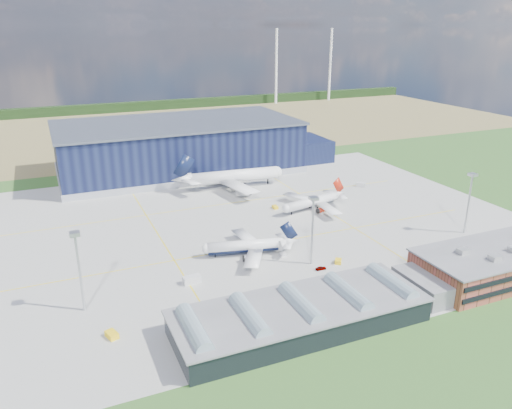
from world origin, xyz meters
The scene contains 23 objects.
ground centered at (0.00, 0.00, 0.00)m, with size 600.00×600.00×0.00m, color #244B1C.
apron centered at (0.00, 10.00, 0.03)m, with size 220.00×160.00×0.08m.
farmland centered at (0.00, 220.00, 0.00)m, with size 600.00×220.00×0.01m, color olive.
treeline centered at (0.00, 300.00, 4.00)m, with size 600.00×8.00×8.00m, color black.
hangar centered at (2.81, 94.80, 11.62)m, with size 145.00×62.00×26.10m.
ops_building centered at (55.01, -60.00, 4.79)m, with size 46.00×23.00×10.90m.
glass_concourse centered at (-6.45, -60.00, 3.69)m, with size 78.00×23.00×8.60m.
light_mast_west centered at (-60.00, -30.00, 15.43)m, with size 2.60×2.60×23.00m.
light_mast_center centered at (10.00, -30.00, 15.43)m, with size 2.60×2.60×23.00m.
light_mast_east centered at (75.00, -30.00, 15.43)m, with size 2.60×2.60×23.00m.
airliner_navy centered at (-6.74, -15.49, 5.43)m, with size 33.29×32.56×10.85m, color white, non-canonical shape.
airliner_red centered at (34.82, 13.87, 5.59)m, with size 34.28×33.53×11.18m, color white, non-canonical shape.
airliner_widebody centered at (16.13, 55.00, 8.79)m, with size 53.91×52.74×17.58m, color white, non-canonical shape.
gse_tug_a centered at (-55.02, -45.78, 0.76)m, with size 2.23×3.65×1.52m, color yellow.
gse_tug_b centered at (18.39, -32.98, 0.65)m, with size 2.01×3.02×1.31m, color yellow.
gse_van_a centered at (-28.97, -27.00, 1.18)m, with size 2.35×5.39×2.35m, color silver.
gse_van_b centered at (72.13, 32.25, 1.00)m, with size 2.00×4.36×2.00m, color silver.
gse_tug_c centered at (21.54, 21.29, 0.65)m, with size 1.86×2.98×1.30m, color yellow.
gse_cart_b centered at (35.78, 8.60, 0.61)m, with size 1.88×2.82×1.22m, color silver.
gse_van_c centered at (62.50, -46.00, 1.35)m, with size 2.69×5.61×2.69m, color silver.
airstair centered at (4.33, -18.63, 1.68)m, with size 2.10×5.25×3.36m, color silver.
car_a centered at (10.89, -34.83, 0.59)m, with size 1.40×3.48×1.19m, color #99999E.
car_b centered at (11.86, -48.00, 0.54)m, with size 1.13×3.25×1.07m, color #99999E.
Camera 1 is at (-63.86, -156.18, 72.87)m, focal length 35.00 mm.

